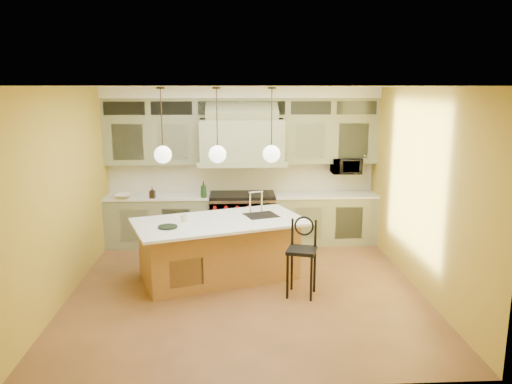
{
  "coord_description": "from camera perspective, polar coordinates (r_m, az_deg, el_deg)",
  "views": [
    {
      "loc": [
        -0.2,
        -6.88,
        2.89
      ],
      "look_at": [
        0.18,
        0.7,
        1.29
      ],
      "focal_mm": 35.0,
      "sensor_mm": 36.0,
      "label": 1
    }
  ],
  "objects": [
    {
      "name": "range",
      "position": [
        9.34,
        -1.57,
        -3.03
      ],
      "size": [
        1.2,
        0.74,
        0.96
      ],
      "color": "silver",
      "rests_on": "floor"
    },
    {
      "name": "wall_right",
      "position": [
        7.53,
        18.18,
        0.27
      ],
      "size": [
        0.0,
        5.0,
        5.0
      ],
      "primitive_type": "plane",
      "rotation": [
        1.57,
        0.0,
        -1.57
      ],
      "color": "#B39731",
      "rests_on": "ground"
    },
    {
      "name": "pendant_left",
      "position": [
        7.46,
        -10.6,
        4.45
      ],
      "size": [
        0.26,
        0.26,
        1.11
      ],
      "color": "#2D2319",
      "rests_on": "ceiling"
    },
    {
      "name": "pendant_right",
      "position": [
        7.42,
        1.78,
        4.6
      ],
      "size": [
        0.26,
        0.26,
        1.11
      ],
      "color": "#2D2319",
      "rests_on": "ceiling"
    },
    {
      "name": "back_cabinetry",
      "position": [
        9.23,
        -1.61,
        2.79
      ],
      "size": [
        5.0,
        0.77,
        2.9
      ],
      "color": "gray",
      "rests_on": "floor"
    },
    {
      "name": "cup",
      "position": [
        7.54,
        -8.25,
        -2.97
      ],
      "size": [
        0.11,
        0.11,
        0.1
      ],
      "primitive_type": "imported",
      "rotation": [
        0.0,
        0.0,
        0.01
      ],
      "color": "silver",
      "rests_on": "kitchen_island"
    },
    {
      "name": "wall_back",
      "position": [
        9.49,
        -1.65,
        3.16
      ],
      "size": [
        5.0,
        0.0,
        5.0
      ],
      "primitive_type": "plane",
      "rotation": [
        1.57,
        0.0,
        0.0
      ],
      "color": "#B39731",
      "rests_on": "ground"
    },
    {
      "name": "wall_left",
      "position": [
        7.4,
        -20.94,
        -0.13
      ],
      "size": [
        0.0,
        5.0,
        5.0
      ],
      "primitive_type": "plane",
      "rotation": [
        1.57,
        0.0,
        1.57
      ],
      "color": "#B39731",
      "rests_on": "ground"
    },
    {
      "name": "oil_bottle_b",
      "position": [
        9.11,
        -11.77,
        -0.07
      ],
      "size": [
        0.11,
        0.11,
        0.2
      ],
      "primitive_type": "imported",
      "rotation": [
        0.0,
        0.0,
        -0.17
      ],
      "color": "black",
      "rests_on": "back_cabinetry"
    },
    {
      "name": "pendant_center",
      "position": [
        7.39,
        -4.43,
        4.55
      ],
      "size": [
        0.26,
        0.26,
        1.11
      ],
      "color": "#2D2319",
      "rests_on": "ceiling"
    },
    {
      "name": "floor",
      "position": [
        7.47,
        -1.15,
        -10.88
      ],
      "size": [
        5.0,
        5.0,
        0.0
      ],
      "primitive_type": "plane",
      "color": "brown",
      "rests_on": "ground"
    },
    {
      "name": "ceiling",
      "position": [
        6.89,
        -1.25,
        11.97
      ],
      "size": [
        5.0,
        5.0,
        0.0
      ],
      "primitive_type": "plane",
      "rotation": [
        3.14,
        0.0,
        0.0
      ],
      "color": "white",
      "rests_on": "wall_back"
    },
    {
      "name": "counter_stool",
      "position": [
        7.05,
        5.28,
        -6.83
      ],
      "size": [
        0.49,
        0.49,
        1.11
      ],
      "rotation": [
        0.0,
        0.0,
        -0.3
      ],
      "color": "black",
      "rests_on": "floor"
    },
    {
      "name": "microwave",
      "position": [
        9.49,
        10.25,
        2.97
      ],
      "size": [
        0.54,
        0.37,
        0.3
      ],
      "primitive_type": "imported",
      "color": "black",
      "rests_on": "back_cabinetry"
    },
    {
      "name": "wall_front",
      "position": [
        4.62,
        -0.25,
        -6.27
      ],
      "size": [
        5.0,
        0.0,
        5.0
      ],
      "primitive_type": "plane",
      "rotation": [
        -1.57,
        0.0,
        0.0
      ],
      "color": "#B39731",
      "rests_on": "ground"
    },
    {
      "name": "fruit_bowl",
      "position": [
        9.21,
        -14.88,
        -0.49
      ],
      "size": [
        0.33,
        0.33,
        0.08
      ],
      "primitive_type": "imported",
      "rotation": [
        0.0,
        0.0,
        0.04
      ],
      "color": "silver",
      "rests_on": "back_cabinetry"
    },
    {
      "name": "kitchen_island",
      "position": [
        7.72,
        -4.21,
        -6.4
      ],
      "size": [
        2.81,
        2.08,
        1.35
      ],
      "rotation": [
        0.0,
        0.0,
        0.33
      ],
      "color": "#966135",
      "rests_on": "floor"
    },
    {
      "name": "oil_bottle_a",
      "position": [
        9.0,
        -6.01,
        0.28
      ],
      "size": [
        0.12,
        0.12,
        0.3
      ],
      "primitive_type": "imported",
      "rotation": [
        0.0,
        0.0,
        -0.06
      ],
      "color": "#143414",
      "rests_on": "back_cabinetry"
    }
  ]
}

